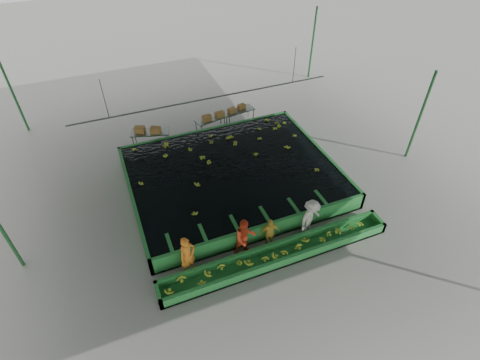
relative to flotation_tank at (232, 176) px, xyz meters
name	(u,v)px	position (x,y,z in m)	size (l,w,h in m)	color
ground	(244,202)	(0.00, -1.50, -0.45)	(80.00, 80.00, 0.00)	gray
shed_roof	(245,111)	(0.00, -1.50, 4.55)	(20.00, 22.00, 0.04)	slate
shed_posts	(244,161)	(0.00, -1.50, 2.05)	(20.00, 22.00, 5.00)	#245E2E
flotation_tank	(232,176)	(0.00, 0.00, 0.00)	(10.00, 8.00, 0.90)	#257A32
tank_water	(232,170)	(0.00, 0.00, 0.40)	(9.70, 7.70, 0.00)	black
sorting_trough	(278,255)	(0.00, -5.10, -0.20)	(10.00, 1.00, 0.50)	#257A32
cableway_rail	(208,99)	(0.00, 3.50, 2.55)	(0.08, 0.08, 14.00)	#59605B
rail_hanger_left	(104,99)	(-5.00, 3.50, 3.55)	(0.04, 0.04, 2.00)	#59605B
rail_hanger_right	(294,65)	(5.00, 3.50, 3.55)	(0.04, 0.04, 2.00)	#59605B
worker_a	(188,256)	(-3.51, -4.30, 0.48)	(0.68, 0.45, 1.87)	orange
worker_b	(245,238)	(-1.12, -4.30, 0.49)	(0.91, 0.71, 1.88)	red
worker_c	(269,233)	(-0.02, -4.30, 0.31)	(0.89, 0.37, 1.52)	gold
worker_d	(311,217)	(1.91, -4.30, 0.47)	(1.19, 0.68, 1.83)	beige
packing_table_left	(151,139)	(-3.09, 4.76, 0.03)	(2.10, 0.84, 0.95)	#59605B
packing_table_mid	(211,124)	(0.57, 4.97, -0.01)	(1.92, 0.77, 0.87)	#59605B
packing_table_right	(239,116)	(2.46, 5.24, -0.02)	(1.89, 0.75, 0.86)	#59605B
box_stack_left	(148,132)	(-3.20, 4.74, 0.51)	(1.44, 0.40, 0.31)	olive
box_stack_mid	(213,118)	(0.69, 4.88, 0.42)	(1.36, 0.38, 0.29)	olive
box_stack_right	(237,110)	(2.33, 5.24, 0.41)	(1.19, 0.33, 0.26)	olive
floating_bananas	(227,161)	(0.00, 0.80, 0.40)	(8.62, 5.88, 0.12)	#88A825
trough_bananas	(278,252)	(0.00, -5.10, -0.05)	(9.20, 0.61, 0.12)	#88A825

